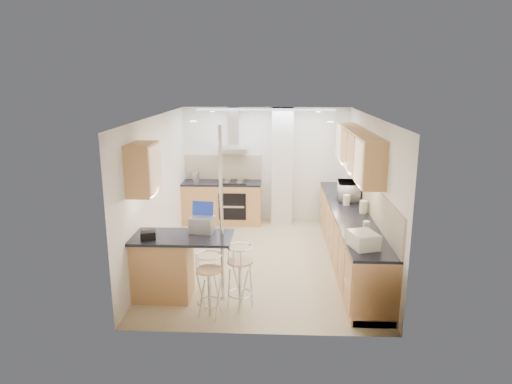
{
  "coord_description": "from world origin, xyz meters",
  "views": [
    {
      "loc": [
        0.22,
        -7.49,
        3.11
      ],
      "look_at": [
        -0.12,
        0.2,
        1.18
      ],
      "focal_mm": 32.0,
      "sensor_mm": 36.0,
      "label": 1
    }
  ],
  "objects_px": {
    "laptop": "(202,224)",
    "bar_stool_end": "(240,277)",
    "microwave": "(349,191)",
    "bar_stool_near": "(209,286)",
    "bread_bin": "(363,240)"
  },
  "relations": [
    {
      "from": "microwave",
      "to": "bar_stool_near",
      "type": "relative_size",
      "value": 0.66
    },
    {
      "from": "bar_stool_end",
      "to": "bread_bin",
      "type": "xyz_separation_m",
      "value": [
        1.64,
        -0.01,
        0.57
      ]
    },
    {
      "from": "laptop",
      "to": "bar_stool_end",
      "type": "distance_m",
      "value": 0.95
    },
    {
      "from": "laptop",
      "to": "bar_stool_end",
      "type": "relative_size",
      "value": 0.36
    },
    {
      "from": "laptop",
      "to": "bar_stool_near",
      "type": "distance_m",
      "value": 0.97
    },
    {
      "from": "microwave",
      "to": "bar_stool_end",
      "type": "distance_m",
      "value": 3.14
    },
    {
      "from": "laptop",
      "to": "bar_stool_near",
      "type": "bearing_deg",
      "value": -66.44
    },
    {
      "from": "microwave",
      "to": "laptop",
      "type": "height_order",
      "value": "microwave"
    },
    {
      "from": "microwave",
      "to": "laptop",
      "type": "relative_size",
      "value": 1.77
    },
    {
      "from": "bar_stool_near",
      "to": "bread_bin",
      "type": "relative_size",
      "value": 2.24
    },
    {
      "from": "microwave",
      "to": "bread_bin",
      "type": "bearing_deg",
      "value": 179.88
    },
    {
      "from": "laptop",
      "to": "bread_bin",
      "type": "xyz_separation_m",
      "value": [
        2.23,
        -0.47,
        -0.03
      ]
    },
    {
      "from": "bar_stool_near",
      "to": "bread_bin",
      "type": "bearing_deg",
      "value": -2.93
    },
    {
      "from": "microwave",
      "to": "bar_stool_end",
      "type": "relative_size",
      "value": 0.65
    },
    {
      "from": "laptop",
      "to": "bar_stool_near",
      "type": "relative_size",
      "value": 0.37
    }
  ]
}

